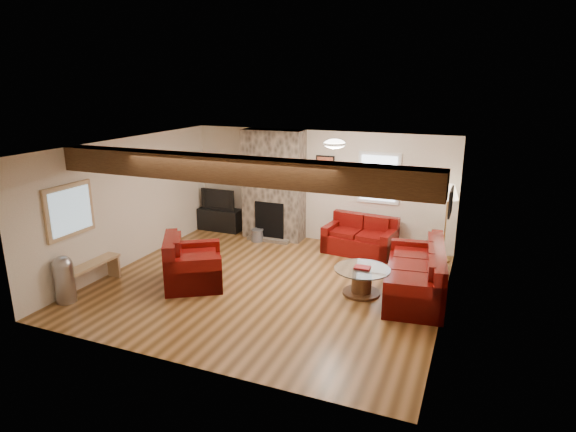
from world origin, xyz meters
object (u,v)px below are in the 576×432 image
coffee_table (362,281)px  television (220,199)px  loveseat (360,235)px  tv_cabinet (220,219)px  sofa_three (415,271)px  armchair_red (193,260)px  floor_lamp (448,196)px

coffee_table → television: television is taller
loveseat → tv_cabinet: bearing=-178.2°
television → sofa_three: bearing=-21.6°
sofa_three → loveseat: (-1.37, 1.65, -0.04)m
armchair_red → floor_lamp: bearing=-86.7°
loveseat → tv_cabinet: 3.58m
television → floor_lamp: (5.25, -0.14, 0.57)m
armchair_red → floor_lamp: 5.05m
loveseat → armchair_red: armchair_red is taller
television → armchair_red: bearing=-68.4°
tv_cabinet → floor_lamp: bearing=-1.5°
coffee_table → floor_lamp: size_ratio=0.60×
television → floor_lamp: size_ratio=0.56×
sofa_three → floor_lamp: bearing=162.8°
sofa_three → armchair_red: size_ratio=1.99×
armchair_red → coffee_table: (2.90, 0.73, -0.22)m
loveseat → tv_cabinet: loveseat is taller
armchair_red → coffee_table: size_ratio=1.16×
coffee_table → floor_lamp: 2.69m
armchair_red → tv_cabinet: (-1.20, 3.03, -0.18)m
coffee_table → loveseat: bearing=105.0°
loveseat → television: (-3.56, 0.30, 0.40)m
coffee_table → floor_lamp: (1.15, 2.16, 1.12)m
armchair_red → floor_lamp: size_ratio=0.70×
television → coffee_table: bearing=-29.3°
armchair_red → television: 3.27m
sofa_three → loveseat: bearing=-147.4°
armchair_red → tv_cabinet: armchair_red is taller
loveseat → armchair_red: (-2.36, -2.73, 0.06)m
loveseat → coffee_table: loveseat is taller
armchair_red → television: television is taller
loveseat → armchair_red: 3.61m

